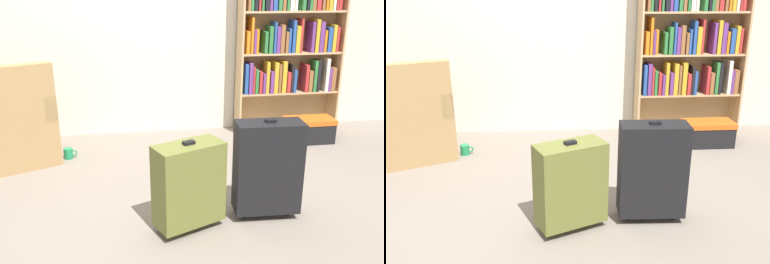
# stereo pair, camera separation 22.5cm
# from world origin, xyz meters

# --- Properties ---
(ground_plane) EXTENTS (9.84, 9.84, 0.00)m
(ground_plane) POSITION_xyz_m (0.00, 0.00, 0.00)
(ground_plane) COLOR slate
(back_wall) EXTENTS (5.62, 0.10, 2.60)m
(back_wall) POSITION_xyz_m (0.00, 1.81, 1.30)
(back_wall) COLOR beige
(back_wall) RESTS_ON ground
(bookshelf) EXTENTS (1.08, 0.25, 2.06)m
(bookshelf) POSITION_xyz_m (1.36, 1.63, 1.10)
(bookshelf) COLOR tan
(bookshelf) RESTS_ON ground
(armchair) EXTENTS (0.92, 0.92, 0.90)m
(armchair) POSITION_xyz_m (-1.35, 1.13, 0.32)
(armchair) COLOR #9E7A4C
(armchair) RESTS_ON ground
(mug) EXTENTS (0.12, 0.08, 0.10)m
(mug) POSITION_xyz_m (-0.87, 1.12, 0.05)
(mug) COLOR #1E7F4C
(mug) RESTS_ON ground
(storage_box) EXTENTS (0.48, 0.25, 0.24)m
(storage_box) POSITION_xyz_m (1.46, 1.21, 0.13)
(storage_box) COLOR black
(storage_box) RESTS_ON ground
(suitcase_black) EXTENTS (0.44, 0.21, 0.69)m
(suitcase_black) POSITION_xyz_m (0.58, -0.11, 0.36)
(suitcase_black) COLOR black
(suitcase_black) RESTS_ON ground
(suitcase_olive) EXTENTS (0.48, 0.36, 0.61)m
(suitcase_olive) POSITION_xyz_m (0.04, -0.19, 0.32)
(suitcase_olive) COLOR brown
(suitcase_olive) RESTS_ON ground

